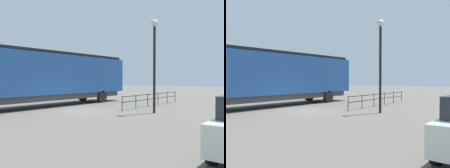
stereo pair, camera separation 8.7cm
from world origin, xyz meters
TOP-DOWN VIEW (x-y plane):
  - ground_plane at (0.00, 0.00)m, footprint 120.00×120.00m
  - locomotive at (-4.11, 0.41)m, footprint 2.89×16.88m
  - lamp_post at (4.53, 2.15)m, footprint 0.47×0.47m
  - platform_fence at (2.29, 5.94)m, footprint 0.05×8.57m

SIDE VIEW (x-z plane):
  - ground_plane at x=0.00m, z-range 0.00..0.00m
  - platform_fence at x=2.29m, z-range 0.16..1.21m
  - locomotive at x=-4.11m, z-range 0.25..4.65m
  - lamp_post at x=4.53m, z-range 1.04..7.07m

